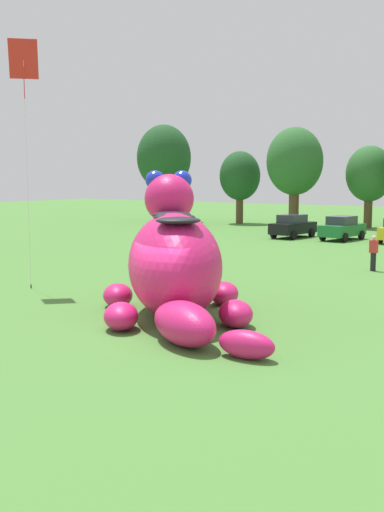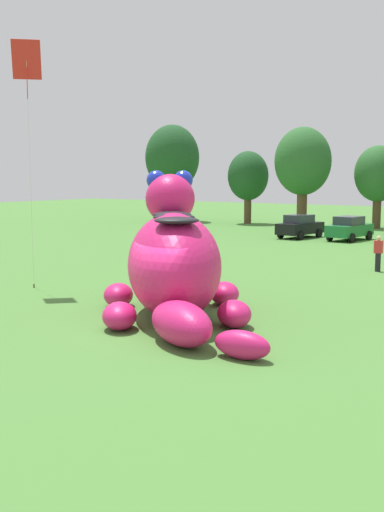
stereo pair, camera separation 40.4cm
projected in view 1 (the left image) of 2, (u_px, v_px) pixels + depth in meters
name	position (u px, v px, depth m)	size (l,w,h in m)	color
ground_plane	(158.00, 329.00, 18.19)	(160.00, 160.00, 0.00)	#4C8438
giant_inflatable_creature	(175.00, 263.00, 19.64)	(8.29, 7.19, 4.71)	#E01E6B
car_black	(293.00, 226.00, 45.43)	(2.32, 4.28, 1.72)	black
car_green	(342.00, 228.00, 43.70)	(2.33, 4.28, 1.72)	#1E7238
tree_far_left	(164.00, 158.00, 61.94)	(5.47, 5.47, 9.71)	brown
tree_left	(240.00, 176.00, 58.87)	(3.91, 3.91, 6.94)	brown
tree_mid_left	(295.00, 162.00, 54.30)	(4.99, 4.99, 8.86)	brown
tree_centre_left	(369.00, 174.00, 53.52)	(4.06, 4.06, 7.20)	brown
spectator_mid_field	(373.00, 253.00, 29.30)	(0.38, 0.26, 1.71)	black
tethered_flying_kite	(23.00, 63.00, 23.72)	(1.13, 1.13, 9.72)	brown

